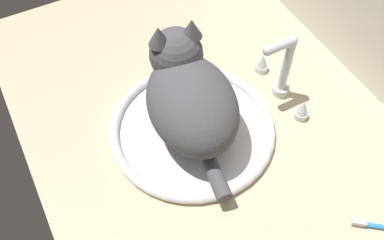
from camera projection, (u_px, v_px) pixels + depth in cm
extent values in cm
cube|color=#CCB793|center=(212.00, 134.00, 98.06)|extent=(118.88, 77.65, 3.00)
cube|color=silver|center=(378.00, 11.00, 93.23)|extent=(118.88, 2.40, 42.29)
torus|color=white|center=(192.00, 128.00, 95.93)|extent=(36.67, 36.67, 2.19)
cylinder|color=white|center=(192.00, 130.00, 96.57)|extent=(33.39, 33.39, 0.60)
cylinder|color=silver|center=(280.00, 90.00, 102.53)|extent=(4.00, 4.00, 2.01)
cylinder|color=silver|center=(287.00, 65.00, 95.79)|extent=(2.00, 2.00, 14.67)
sphere|color=silver|center=(293.00, 41.00, 89.86)|extent=(2.20, 2.20, 2.20)
cylinder|color=silver|center=(280.00, 46.00, 88.99)|extent=(2.00, 6.30, 2.00)
sphere|color=silver|center=(267.00, 51.00, 88.12)|extent=(2.10, 2.10, 2.10)
cylinder|color=silver|center=(261.00, 68.00, 106.94)|extent=(3.20, 3.20, 1.60)
cone|color=silver|center=(263.00, 60.00, 104.85)|extent=(2.88, 2.88, 3.59)
cylinder|color=silver|center=(301.00, 114.00, 98.45)|extent=(3.20, 3.20, 1.60)
cone|color=silver|center=(303.00, 107.00, 96.35)|extent=(2.88, 2.88, 3.59)
ellipsoid|color=#4C4C51|center=(192.00, 104.00, 89.10)|extent=(28.22, 22.18, 14.70)
sphere|color=#4C4C51|center=(176.00, 54.00, 91.07)|extent=(11.53, 11.53, 11.53)
cone|color=#4C4C51|center=(159.00, 36.00, 85.41)|extent=(4.38, 4.38, 4.32)
cone|color=#4C4C51|center=(192.00, 28.00, 86.73)|extent=(4.38, 4.38, 4.32)
ellipsoid|color=silver|center=(170.00, 44.00, 94.41)|extent=(4.17, 5.32, 3.69)
ellipsoid|color=silver|center=(179.00, 76.00, 94.70)|extent=(8.68, 11.11, 8.08)
cylinder|color=#4C4C51|center=(215.00, 176.00, 85.80)|extent=(10.94, 4.82, 3.20)
cube|color=white|center=(359.00, 222.00, 82.93)|extent=(2.53, 2.79, 1.20)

